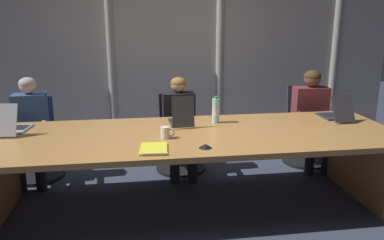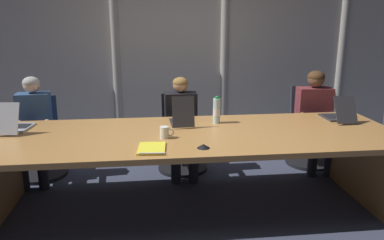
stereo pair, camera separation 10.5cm
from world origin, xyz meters
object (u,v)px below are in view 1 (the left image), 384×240
Objects in this scene: office_chair_left_end at (36,148)px; conference_mic_left_side at (205,146)px; person_left_end at (30,125)px; water_bottle_primary at (216,111)px; laptop_left_end at (12,126)px; office_chair_center at (306,134)px; coffee_mug_near at (166,133)px; office_chair_left_mid at (180,141)px; laptop_left_mid at (181,119)px; spiral_notepad at (154,149)px; person_center at (312,113)px; laptop_center at (335,114)px; person_left_mid at (180,121)px.

office_chair_left_end is 2.28m from conference_mic_left_side.
person_left_end is 4.22× the size of water_bottle_primary.
office_chair_center is at bearing -71.10° from laptop_left_end.
person_left_end is 1.72m from coffee_mug_near.
office_chair_left_end is 1.67m from office_chair_left_mid.
laptop_left_mid is 1.39× the size of water_bottle_primary.
water_bottle_primary is at bearing 52.78° from spiral_notepad.
office_chair_left_mid is 2.81× the size of spiral_notepad.
person_left_end is 0.99× the size of person_center.
office_chair_center is 2.24m from coffee_mug_near.
person_left_end is at bearing 5.78° from laptop_left_end.
spiral_notepad is (-1.97, -0.73, -0.05)m from laptop_center.
spiral_notepad is (-0.12, -0.30, -0.05)m from coffee_mug_near.
office_chair_center reaches higher than conference_mic_left_side.
office_chair_left_mid is at bearing -60.22° from laptop_left_end.
laptop_left_mid is at bearing 98.83° from conference_mic_left_side.
water_bottle_primary is at bearing 39.81° from coffee_mug_near.
office_chair_left_mid reaches higher than conference_mic_left_side.
person_left_end reaches higher than person_left_mid.
laptop_center is at bearing 24.73° from spiral_notepad.
office_chair_center is 0.81× the size of person_center.
laptop_center is at bearing -1.35° from water_bottle_primary.
office_chair_left_end is 0.77× the size of person_left_end.
person_left_mid is 4.10× the size of water_bottle_primary.
conference_mic_left_side is at bearing -107.86° from water_bottle_primary.
laptop_center reaches higher than conference_mic_left_side.
person_center reaches higher than office_chair_left_mid.
office_chair_left_end is 3.26× the size of water_bottle_primary.
laptop_left_end reaches higher than office_chair_left_mid.
laptop_left_mid is 0.57m from person_left_mid.
office_chair_left_end is at bearing 136.97° from spiral_notepad.
laptop_left_mid is 0.37m from water_bottle_primary.
person_left_end is 8.98× the size of coffee_mug_near.
office_chair_center is at bearing 42.36° from conference_mic_left_side.
water_bottle_primary is (-1.33, -0.67, 0.51)m from office_chair_center.
office_chair_left_mid is 6.93× the size of coffee_mug_near.
water_bottle_primary is (1.98, -0.66, 0.53)m from office_chair_left_end.
office_chair_center is at bearing 39.89° from spiral_notepad.
coffee_mug_near reaches higher than spiral_notepad.
laptop_left_end is at bearing 155.97° from spiral_notepad.
laptop_center is 0.56m from person_center.
laptop_left_end is 1.87m from conference_mic_left_side.
spiral_notepad is at bearing -52.73° from person_center.
laptop_center is 0.49× the size of office_chair_left_mid.
person_center is at bearing -5.55° from office_chair_center.
office_chair_left_end is at bearing 64.33° from laptop_left_mid.
person_left_mid is (-1.61, 0.53, -0.16)m from laptop_center.
office_chair_left_end is 0.79× the size of person_left_mid.
laptop_left_mid is 0.46m from coffee_mug_near.
office_chair_left_end is 0.94× the size of office_chair_center.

